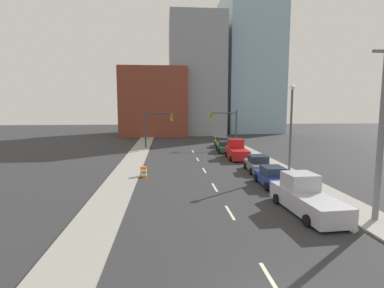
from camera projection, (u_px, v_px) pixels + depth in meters
sidewalk_left at (145, 142)px, 52.42m from camera, size 2.61×89.76×0.12m
sidewalk_right at (228, 141)px, 53.70m from camera, size 2.61×89.76×0.12m
lane_stripe_at_2m at (271, 280)px, 10.67m from camera, size 0.16×2.40×0.01m
lane_stripe_at_9m at (230, 212)px, 17.54m from camera, size 0.16×2.40×0.01m
lane_stripe_at_14m at (215, 187)px, 23.03m from camera, size 0.16×2.40×0.01m
lane_stripe_at_21m at (204, 170)px, 29.22m from camera, size 0.16×2.40×0.01m
lane_stripe_at_27m at (198, 159)px, 35.40m from camera, size 0.16×2.40×0.01m
lane_stripe_at_33m at (193, 151)px, 41.75m from camera, size 0.16×2.40×0.01m
building_brick_left at (155, 103)px, 67.43m from camera, size 14.00×16.00×14.34m
building_office_center at (195, 78)px, 71.49m from camera, size 12.00×20.00×26.01m
building_glass_right at (248, 64)px, 76.15m from camera, size 13.00×20.00×34.10m
traffic_signal_left at (154, 124)px, 44.31m from camera, size 4.17×0.35×5.67m
traffic_signal_right at (228, 123)px, 45.27m from camera, size 4.17×0.35×5.67m
utility_pole_right_near at (382, 129)px, 15.59m from camera, size 1.60×0.32×9.74m
traffic_barrel at (144, 172)px, 26.30m from camera, size 0.56×0.56×0.95m
street_lamp at (291, 123)px, 27.16m from camera, size 0.44×0.44×8.12m
pickup_truck_silver at (306, 198)px, 17.55m from camera, size 2.54×6.15×2.17m
sedan_blue at (273, 177)px, 23.46m from camera, size 2.07×4.30×1.52m
sedan_gray at (258, 164)px, 28.72m from camera, size 2.34×4.40×1.55m
pickup_truck_red at (237, 151)px, 35.71m from camera, size 2.40×5.38×2.30m
sedan_green at (225, 147)px, 41.14m from camera, size 2.31×4.28×1.49m
sedan_yellow at (222, 142)px, 46.57m from camera, size 2.34×4.52×1.48m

